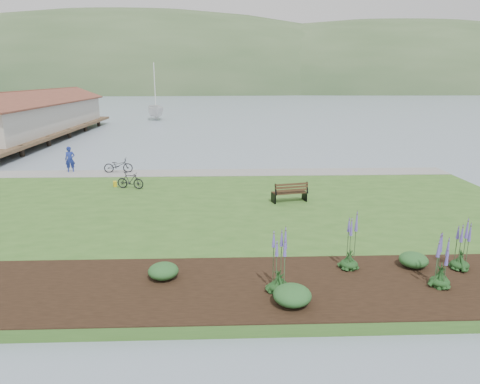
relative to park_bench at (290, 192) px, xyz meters
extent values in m
plane|color=gray|center=(-4.95, 0.40, -0.96)|extent=(600.00, 600.00, 0.00)
cube|color=#325D20|center=(-4.95, -1.60, -0.76)|extent=(34.00, 20.00, 0.40)
cube|color=gray|center=(-4.95, 7.30, -0.55)|extent=(34.00, 2.20, 0.03)
cube|color=black|center=(-1.95, -9.40, -0.54)|extent=(24.00, 4.40, 0.04)
cube|color=#4C3826|center=(-24.95, 26.40, -0.11)|extent=(8.00, 36.00, 0.30)
cube|color=#B2ADA3|center=(-24.95, 28.40, 1.54)|extent=(6.40, 28.00, 3.00)
cube|color=#322013|center=(-0.03, 0.12, -0.05)|extent=(1.91, 1.02, 0.06)
cube|color=#322013|center=(0.05, -0.21, 0.29)|extent=(1.80, 0.57, 0.57)
cube|color=black|center=(-0.89, -0.08, -0.31)|extent=(0.20, 0.62, 0.50)
cube|color=black|center=(0.83, 0.31, -0.31)|extent=(0.20, 0.62, 0.50)
imported|color=navy|center=(-14.21, 7.90, 0.49)|extent=(0.90, 0.75, 2.11)
imported|color=black|center=(-10.84, 7.60, -0.05)|extent=(0.79, 2.00, 1.03)
imported|color=black|center=(-9.08, 3.14, -0.07)|extent=(0.83, 1.72, 0.99)
imported|color=silver|center=(-14.58, 49.18, -0.96)|extent=(12.97, 13.12, 28.66)
cube|color=gold|center=(-10.14, 3.71, -0.40)|extent=(0.28, 0.35, 0.32)
ellipsoid|color=#133514|center=(-1.82, -9.81, -0.37)|extent=(0.62, 0.62, 0.31)
cone|color=#51429A|center=(-1.82, -9.81, 0.80)|extent=(0.40, 0.40, 2.02)
ellipsoid|color=#133514|center=(0.83, -8.25, -0.37)|extent=(0.62, 0.62, 0.31)
cone|color=#51429A|center=(0.83, -8.25, 0.79)|extent=(0.32, 0.32, 2.00)
ellipsoid|color=#133514|center=(3.34, -9.65, -0.37)|extent=(0.62, 0.62, 0.31)
cone|color=#51429A|center=(3.34, -9.65, 0.50)|extent=(0.40, 0.40, 1.43)
ellipsoid|color=#133514|center=(4.65, -8.42, -0.37)|extent=(0.62, 0.62, 0.31)
cone|color=#51429A|center=(4.65, -8.42, 0.61)|extent=(0.40, 0.40, 1.64)
ellipsoid|color=#1E4C21|center=(-5.50, -8.77, -0.27)|extent=(1.00, 1.00, 0.50)
ellipsoid|color=#1E4C21|center=(-1.51, -10.59, -0.24)|extent=(1.13, 1.13, 0.57)
ellipsoid|color=#1E4C21|center=(3.12, -8.19, -0.27)|extent=(0.99, 0.99, 0.50)
camera|label=1|loc=(-3.44, -21.74, 5.92)|focal=32.00mm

